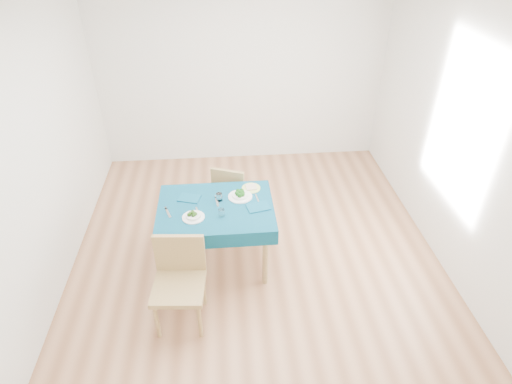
{
  "coord_description": "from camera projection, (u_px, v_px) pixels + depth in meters",
  "views": [
    {
      "loc": [
        -0.31,
        -3.54,
        3.28
      ],
      "look_at": [
        0.0,
        0.0,
        0.85
      ],
      "focal_mm": 30.0,
      "sensor_mm": 36.0,
      "label": 1
    }
  ],
  "objects": [
    {
      "name": "chair_far",
      "position": [
        233.0,
        190.0,
        5.0
      ],
      "size": [
        0.51,
        0.53,
        0.95
      ],
      "primitive_type": "cube",
      "rotation": [
        0.0,
        0.0,
        2.76
      ],
      "color": "#997B47",
      "rests_on": "ground"
    },
    {
      "name": "fork_far",
      "position": [
        217.0,
        202.0,
        4.33
      ],
      "size": [
        0.04,
        0.18,
        0.0
      ],
      "primitive_type": "cube",
      "rotation": [
        0.0,
        0.0,
        0.12
      ],
      "color": "silver",
      "rests_on": "table"
    },
    {
      "name": "room_shell",
      "position": [
        256.0,
        148.0,
        4.03
      ],
      "size": [
        4.02,
        4.52,
        2.73
      ],
      "color": "#8E5B3B",
      "rests_on": "ground"
    },
    {
      "name": "tumbler_center",
      "position": [
        219.0,
        197.0,
        4.33
      ],
      "size": [
        0.06,
        0.06,
        0.08
      ],
      "primitive_type": "cylinder",
      "color": "white",
      "rests_on": "table"
    },
    {
      "name": "bowl_far",
      "position": [
        240.0,
        194.0,
        4.37
      ],
      "size": [
        0.25,
        0.25,
        0.08
      ],
      "primitive_type": null,
      "color": "white",
      "rests_on": "table"
    },
    {
      "name": "fork_near",
      "position": [
        168.0,
        213.0,
        4.17
      ],
      "size": [
        0.08,
        0.17,
        0.0
      ],
      "primitive_type": "cube",
      "rotation": [
        0.0,
        0.0,
        0.35
      ],
      "color": "silver",
      "rests_on": "table"
    },
    {
      "name": "side_plate",
      "position": [
        251.0,
        188.0,
        4.52
      ],
      "size": [
        0.2,
        0.2,
        0.01
      ],
      "primitive_type": "cylinder",
      "color": "#C8E16E",
      "rests_on": "table"
    },
    {
      "name": "knife_far",
      "position": [
        258.0,
        200.0,
        4.35
      ],
      "size": [
        0.04,
        0.2,
        0.0
      ],
      "primitive_type": "cube",
      "rotation": [
        0.0,
        0.0,
        0.14
      ],
      "color": "silver",
      "rests_on": "table"
    },
    {
      "name": "napkin_near",
      "position": [
        189.0,
        198.0,
        4.37
      ],
      "size": [
        0.25,
        0.21,
        0.01
      ],
      "primitive_type": "cube",
      "rotation": [
        0.0,
        0.0,
        -0.3
      ],
      "color": "navy",
      "rests_on": "table"
    },
    {
      "name": "table",
      "position": [
        217.0,
        236.0,
        4.47
      ],
      "size": [
        1.14,
        0.87,
        0.76
      ],
      "primitive_type": "cube",
      "color": "navy",
      "rests_on": "ground"
    },
    {
      "name": "bread_slice",
      "position": [
        251.0,
        187.0,
        4.52
      ],
      "size": [
        0.12,
        0.12,
        0.02
      ],
      "primitive_type": "cube",
      "rotation": [
        0.0,
        0.0,
        0.12
      ],
      "color": "beige",
      "rests_on": "side_plate"
    },
    {
      "name": "napkin_far",
      "position": [
        258.0,
        207.0,
        4.24
      ],
      "size": [
        0.25,
        0.2,
        0.01
      ],
      "primitive_type": "cube",
      "rotation": [
        0.0,
        0.0,
        0.23
      ],
      "color": "navy",
      "rests_on": "table"
    },
    {
      "name": "chair_near",
      "position": [
        177.0,
        276.0,
        3.73
      ],
      "size": [
        0.5,
        0.54,
        1.15
      ],
      "primitive_type": "cube",
      "rotation": [
        0.0,
        0.0,
        -0.08
      ],
      "color": "#997B47",
      "rests_on": "ground"
    },
    {
      "name": "bowl_near",
      "position": [
        193.0,
        215.0,
        4.09
      ],
      "size": [
        0.22,
        0.22,
        0.07
      ],
      "primitive_type": null,
      "color": "white",
      "rests_on": "table"
    },
    {
      "name": "knife_near",
      "position": [
        199.0,
        213.0,
        4.16
      ],
      "size": [
        0.07,
        0.22,
        0.0
      ],
      "primitive_type": "cube",
      "rotation": [
        0.0,
        0.0,
        0.26
      ],
      "color": "silver",
      "rests_on": "table"
    },
    {
      "name": "tumbler_side",
      "position": [
        221.0,
        213.0,
        4.11
      ],
      "size": [
        0.06,
        0.06,
        0.08
      ],
      "primitive_type": "cylinder",
      "color": "white",
      "rests_on": "table"
    }
  ]
}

